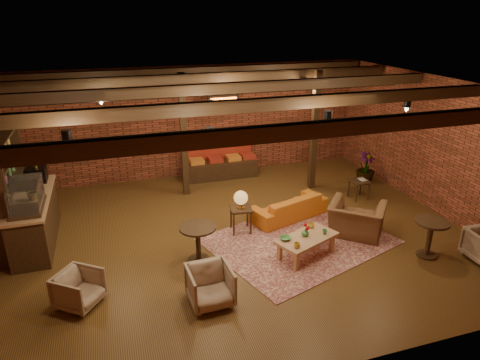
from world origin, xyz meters
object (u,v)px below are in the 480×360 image
object	(u,v)px
sofa	(289,206)
round_table_right	(430,233)
armchair_a	(79,287)
round_table_left	(198,238)
armchair_b	(210,284)
side_table_book	(359,182)
coffee_table	(306,239)
armchair_right	(357,214)
side_table_lamp	(241,201)
plant_tall	(369,137)

from	to	relation	value
sofa	round_table_right	size ratio (longest dim) A/B	2.44
armchair_a	round_table_right	distance (m)	6.61
round_table_left	armchair_b	world-z (taller)	round_table_left
armchair_a	round_table_left	bearing A→B (deg)	-34.30
round_table_right	armchair_a	bearing A→B (deg)	175.86
side_table_book	coffee_table	bearing A→B (deg)	-139.76
armchair_right	armchair_a	bearing A→B (deg)	48.18
side_table_book	round_table_right	distance (m)	2.90
sofa	armchair_a	size ratio (longest dim) A/B	2.84
armchair_right	round_table_right	size ratio (longest dim) A/B	1.45
sofa	armchair_b	distance (m)	3.61
armchair_right	side_table_book	distance (m)	2.02
armchair_b	armchair_right	size ratio (longest dim) A/B	0.65
armchair_b	round_table_right	bearing A→B (deg)	-1.03
round_table_left	sofa	bearing A→B (deg)	26.49
round_table_right	sofa	bearing A→B (deg)	128.77
sofa	side_table_lamp	size ratio (longest dim) A/B	1.96
coffee_table	armchair_a	world-z (taller)	coffee_table
armchair_right	side_table_book	world-z (taller)	armchair_right
armchair_b	side_table_book	world-z (taller)	armchair_b
side_table_lamp	round_table_right	distance (m)	3.88
coffee_table	round_table_right	bearing A→B (deg)	-17.33
side_table_book	armchair_a	bearing A→B (deg)	-160.49
coffee_table	armchair_a	xyz separation A→B (m)	(-4.26, -0.25, -0.05)
armchair_right	sofa	bearing A→B (deg)	-8.36
side_table_book	plant_tall	size ratio (longest dim) A/B	0.19
sofa	armchair_right	xyz separation A→B (m)	(1.06, -1.23, 0.22)
round_table_left	armchair_a	distance (m)	2.31
plant_tall	side_table_lamp	bearing A→B (deg)	-158.43
sofa	side_table_book	world-z (taller)	sofa
sofa	armchair_b	world-z (taller)	armchair_b
side_table_book	round_table_right	bearing A→B (deg)	-94.39
sofa	armchair_b	xyz separation A→B (m)	(-2.54, -2.57, 0.09)
side_table_lamp	armchair_b	bearing A→B (deg)	-119.09
armchair_b	side_table_lamp	bearing A→B (deg)	58.23
armchair_b	armchair_right	bearing A→B (deg)	17.68
sofa	armchair_right	world-z (taller)	armchair_right
side_table_book	round_table_left	bearing A→B (deg)	-160.14
side_table_lamp	armchair_right	world-z (taller)	armchair_right
coffee_table	armchair_right	xyz separation A→B (m)	(1.44, 0.48, 0.11)
side_table_lamp	armchair_right	bearing A→B (deg)	-21.02
sofa	plant_tall	bearing A→B (deg)	-172.80
round_table_right	side_table_book	bearing A→B (deg)	85.61
plant_tall	coffee_table	bearing A→B (deg)	-137.35
side_table_lamp	plant_tall	distance (m)	4.60
armchair_b	round_table_left	bearing A→B (deg)	83.36
round_table_right	plant_tall	size ratio (longest dim) A/B	0.28
sofa	coffee_table	bearing A→B (deg)	60.21
armchair_a	armchair_b	size ratio (longest dim) A/B	0.92
side_table_lamp	side_table_book	bearing A→B (deg)	12.64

